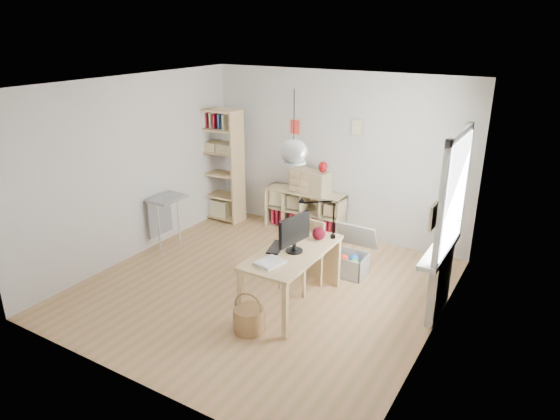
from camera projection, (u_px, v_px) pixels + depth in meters
The scene contains 20 objects.
ground at pixel (262, 288), 6.78m from camera, with size 4.50×4.50×0.00m, color tan.
room_shell at pixel (294, 151), 5.69m from camera, with size 4.50×4.50×4.50m.
window_unit at pixel (454, 194), 5.65m from camera, with size 0.07×1.16×1.46m.
radiator at pixel (440, 283), 6.07m from camera, with size 0.10×0.80×0.80m, color silver.
windowsill at pixel (440, 250), 5.94m from camera, with size 0.22×1.20×0.06m, color white.
desk at pixel (293, 257), 6.16m from camera, with size 0.70×1.50×0.75m.
cube_shelf at pixel (304, 214), 8.57m from camera, with size 1.40×0.38×0.72m.
tall_bookshelf at pixel (220, 161), 8.82m from camera, with size 0.80×0.38×2.00m.
side_table at pixel (164, 207), 7.80m from camera, with size 0.40×0.55×0.85m.
chair at pixel (304, 250), 6.65m from camera, with size 0.51×0.51×0.93m.
wicker_basket at pixel (249, 319), 5.78m from camera, with size 0.36×0.36×0.50m.
storage_chest at pixel (348, 258), 7.15m from camera, with size 0.60×0.68×0.64m.
monitor at pixel (294, 232), 6.01m from camera, with size 0.21×0.53×0.46m.
keyboard at pixel (276, 247), 6.19m from camera, with size 0.15×0.40×0.02m, color black.
task_lamp at pixel (315, 211), 6.42m from camera, with size 0.48×0.18×0.51m.
yarn_ball at pixel (319, 234), 6.40m from camera, with size 0.17×0.17×0.17m, color #470919.
paper_tray at pixel (270, 263), 5.78m from camera, with size 0.25×0.31×0.03m, color white.
drawer_chest at pixel (310, 181), 8.27m from camera, with size 0.66×0.30×0.38m, color tan.
red_vase at pixel (323, 167), 8.06m from camera, with size 0.15×0.15×0.18m, color maroon.
potted_plant at pixel (446, 226), 6.10m from camera, with size 0.32×0.28×0.36m, color #2C6E29.
Camera 1 is at (3.27, -5.01, 3.37)m, focal length 32.00 mm.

